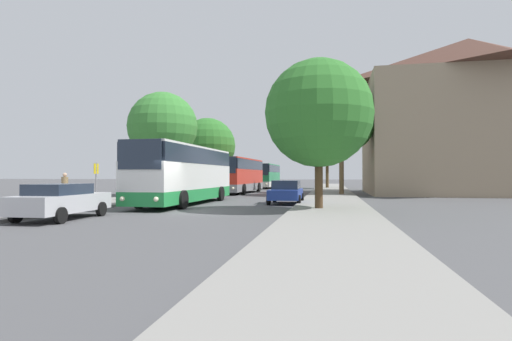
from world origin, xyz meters
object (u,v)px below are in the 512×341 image
parked_car_left_curb (61,200)px  tree_right_near (327,144)px  bus_front (185,174)px  pedestrian_waiting_far (132,186)px  tree_right_mid (341,120)px  pedestrian_waiting_near (65,188)px  tree_left_far (163,127)px  bus_rear (266,175)px  bus_middle (240,175)px  tree_right_far (319,113)px  tree_left_near (208,146)px  bus_stop_sign (96,178)px  parked_car_right_near (286,192)px

parked_car_left_curb → tree_right_near: bearing=73.0°
bus_front → pedestrian_waiting_far: 4.24m
pedestrian_waiting_far → tree_right_mid: (13.86, 11.03, 5.54)m
pedestrian_waiting_far → parked_car_left_curb: bearing=13.1°
pedestrian_waiting_near → tree_left_far: bearing=-73.8°
bus_rear → tree_right_mid: tree_right_mid is taller
tree_left_far → bus_middle: bearing=52.3°
bus_middle → parked_car_left_curb: size_ratio=2.44×
parked_car_left_curb → tree_right_mid: bearing=58.6°
bus_rear → pedestrian_waiting_near: (-5.96, -34.59, -0.70)m
tree_right_near → tree_right_far: (-0.15, -33.49, -0.99)m
tree_left_near → pedestrian_waiting_near: bearing=-92.0°
pedestrian_waiting_near → tree_left_far: tree_left_far is taller
pedestrian_waiting_near → tree_right_near: (14.33, 33.54, 4.83)m
tree_left_far → tree_right_far: (13.64, -12.04, -1.06)m
tree_right_far → tree_left_near: bearing=119.2°
bus_middle → bus_stop_sign: (-4.45, -17.96, -0.21)m
parked_car_left_curb → parked_car_right_near: parked_car_right_near is taller
tree_left_near → bus_rear: bearing=64.5°
parked_car_left_curb → bus_rear: bearing=85.0°
bus_middle → bus_rear: bearing=91.2°
bus_middle → tree_left_near: bearing=136.6°
parked_car_left_curb → bus_stop_sign: bus_stop_sign is taller
tree_right_mid → bus_rear: bearing=116.8°
bus_middle → tree_left_far: tree_left_far is taller
parked_car_left_curb → bus_middle: bearing=83.6°
parked_car_right_near → parked_car_left_curb: bearing=53.1°
bus_rear → tree_right_mid: (9.74, -19.29, 4.86)m
pedestrian_waiting_near → parked_car_left_curb: bearing=144.0°
pedestrian_waiting_near → tree_right_near: size_ratio=0.22×
pedestrian_waiting_near → tree_right_near: tree_right_near is taller
bus_middle → pedestrian_waiting_far: bus_middle is taller
bus_rear → tree_left_far: bearing=-103.8°
bus_stop_sign → tree_right_mid: 20.92m
bus_rear → tree_right_mid: 22.15m
bus_rear → pedestrian_waiting_far: bus_rear is taller
bus_front → pedestrian_waiting_near: bus_front is taller
pedestrian_waiting_far → pedestrian_waiting_near: bearing=-22.5°
bus_middle → tree_right_near: 17.43m
bus_front → parked_car_right_near: size_ratio=2.91×
bus_stop_sign → tree_left_near: (-0.51, 22.95, 3.55)m
tree_left_far → tree_right_near: 25.49m
bus_middle → tree_right_far: bearing=-64.3°
tree_left_far → tree_left_near: bearing=88.5°
pedestrian_waiting_far → tree_right_far: tree_right_far is taller
parked_car_right_near → tree_right_mid: size_ratio=0.43×
parked_car_right_near → bus_stop_sign: 11.38m
pedestrian_waiting_near → tree_left_far: size_ratio=0.20×
tree_left_near → bus_front: bearing=-76.2°
tree_right_near → tree_right_far: size_ratio=1.11×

